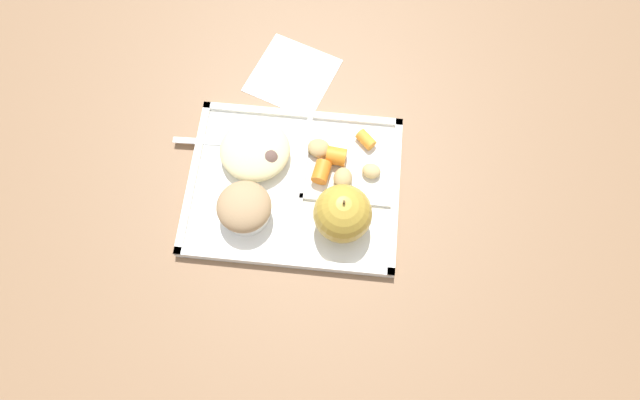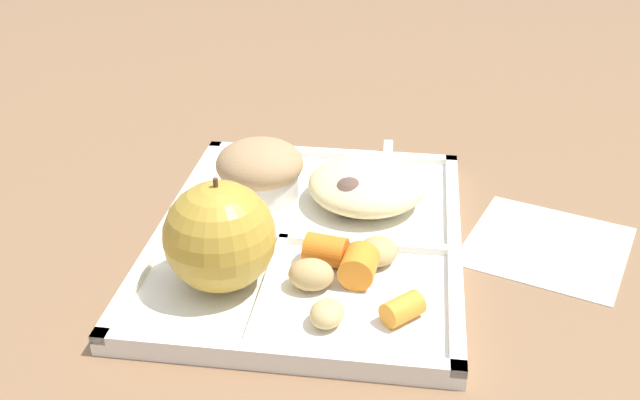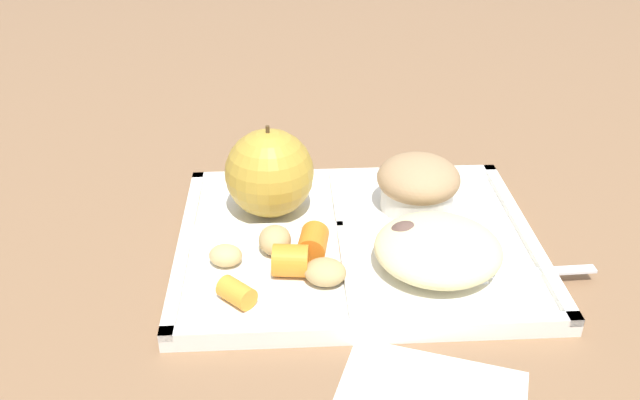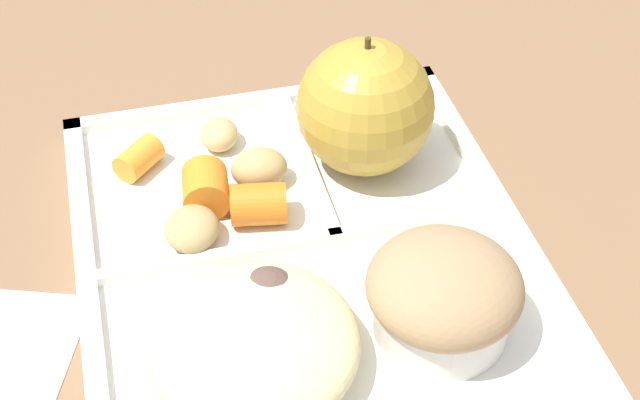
% 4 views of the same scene
% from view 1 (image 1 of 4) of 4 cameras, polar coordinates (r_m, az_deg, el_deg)
% --- Properties ---
extents(ground, '(6.00, 6.00, 0.00)m').
position_cam_1_polar(ground, '(0.82, -2.79, 1.37)').
color(ground, '#846042').
extents(lunch_tray, '(0.32, 0.25, 0.02)m').
position_cam_1_polar(lunch_tray, '(0.82, -2.76, 1.52)').
color(lunch_tray, white).
rests_on(lunch_tray, ground).
extents(green_apple, '(0.08, 0.08, 0.09)m').
position_cam_1_polar(green_apple, '(0.75, 2.42, -1.46)').
color(green_apple, '#B79333').
rests_on(green_apple, lunch_tray).
extents(bran_muffin, '(0.08, 0.08, 0.05)m').
position_cam_1_polar(bran_muffin, '(0.78, -8.02, -0.86)').
color(bran_muffin, silver).
rests_on(bran_muffin, lunch_tray).
extents(carrot_slice_edge, '(0.03, 0.04, 0.02)m').
position_cam_1_polar(carrot_slice_edge, '(0.81, 0.16, 3.01)').
color(carrot_slice_edge, orange).
rests_on(carrot_slice_edge, lunch_tray).
extents(carrot_slice_tilted, '(0.03, 0.03, 0.02)m').
position_cam_1_polar(carrot_slice_tilted, '(0.84, 4.90, 6.41)').
color(carrot_slice_tilted, orange).
rests_on(carrot_slice_tilted, lunch_tray).
extents(carrot_slice_small, '(0.03, 0.03, 0.03)m').
position_cam_1_polar(carrot_slice_small, '(0.82, 1.74, 4.68)').
color(carrot_slice_small, orange).
rests_on(carrot_slice_small, lunch_tray).
extents(potato_chunk_large, '(0.03, 0.04, 0.02)m').
position_cam_1_polar(potato_chunk_large, '(0.80, 2.44, 2.32)').
color(potato_chunk_large, tan).
rests_on(potato_chunk_large, lunch_tray).
extents(potato_chunk_golden, '(0.03, 0.03, 0.02)m').
position_cam_1_polar(potato_chunk_golden, '(0.81, 5.48, 3.09)').
color(potato_chunk_golden, tan).
rests_on(potato_chunk_golden, lunch_tray).
extents(potato_chunk_corner, '(0.04, 0.04, 0.02)m').
position_cam_1_polar(potato_chunk_corner, '(0.83, -0.13, 5.52)').
color(potato_chunk_corner, tan).
rests_on(potato_chunk_corner, lunch_tray).
extents(egg_noodle_pile, '(0.11, 0.11, 0.04)m').
position_cam_1_polar(egg_noodle_pile, '(0.82, -6.93, 5.30)').
color(egg_noodle_pile, beige).
rests_on(egg_noodle_pile, lunch_tray).
extents(meatball_side, '(0.04, 0.04, 0.04)m').
position_cam_1_polar(meatball_side, '(0.81, -5.32, 4.34)').
color(meatball_side, brown).
rests_on(meatball_side, lunch_tray).
extents(meatball_back, '(0.03, 0.03, 0.03)m').
position_cam_1_polar(meatball_back, '(0.81, -6.98, 3.95)').
color(meatball_back, brown).
rests_on(meatball_back, lunch_tray).
extents(meatball_center, '(0.03, 0.03, 0.03)m').
position_cam_1_polar(meatball_center, '(0.82, -7.10, 4.84)').
color(meatball_center, brown).
rests_on(meatball_center, lunch_tray).
extents(meatball_front, '(0.03, 0.03, 0.03)m').
position_cam_1_polar(meatball_front, '(0.82, -6.27, 5.78)').
color(meatball_front, '#755B4C').
rests_on(meatball_front, lunch_tray).
extents(plastic_fork, '(0.15, 0.02, 0.00)m').
position_cam_1_polar(plastic_fork, '(0.85, -9.99, 6.00)').
color(plastic_fork, white).
rests_on(plastic_fork, lunch_tray).
extents(paper_napkin, '(0.16, 0.16, 0.00)m').
position_cam_1_polar(paper_napkin, '(0.92, -2.93, 13.11)').
color(paper_napkin, white).
rests_on(paper_napkin, ground).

